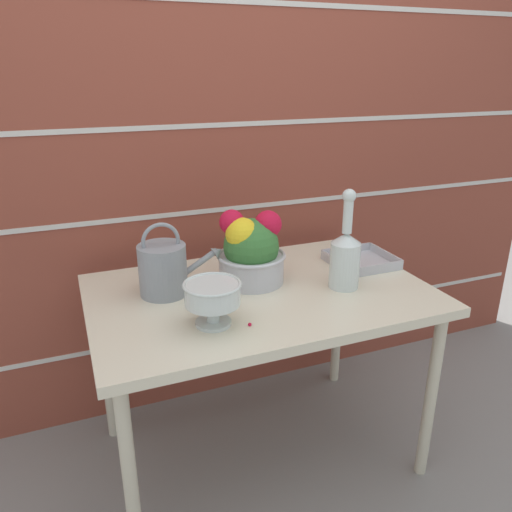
{
  "coord_description": "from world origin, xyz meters",
  "views": [
    {
      "loc": [
        -0.63,
        -1.53,
        1.51
      ],
      "look_at": [
        0.0,
        0.04,
        0.86
      ],
      "focal_mm": 35.0,
      "sensor_mm": 36.0,
      "label": 1
    }
  ],
  "objects_px": {
    "watering_can": "(164,268)",
    "glass_decanter": "(345,255)",
    "crystal_pedestal_bowl": "(212,296)",
    "wire_tray": "(361,261)",
    "flower_planter": "(251,250)"
  },
  "relations": [
    {
      "from": "flower_planter",
      "to": "wire_tray",
      "type": "bearing_deg",
      "value": -0.13
    },
    {
      "from": "crystal_pedestal_bowl",
      "to": "wire_tray",
      "type": "xyz_separation_m",
      "value": [
        0.72,
        0.27,
        -0.09
      ]
    },
    {
      "from": "crystal_pedestal_bowl",
      "to": "flower_planter",
      "type": "relative_size",
      "value": 0.66
    },
    {
      "from": "glass_decanter",
      "to": "wire_tray",
      "type": "bearing_deg",
      "value": 42.44
    },
    {
      "from": "crystal_pedestal_bowl",
      "to": "flower_planter",
      "type": "height_order",
      "value": "flower_planter"
    },
    {
      "from": "wire_tray",
      "to": "watering_can",
      "type": "bearing_deg",
      "value": 178.84
    },
    {
      "from": "crystal_pedestal_bowl",
      "to": "glass_decanter",
      "type": "xyz_separation_m",
      "value": [
        0.53,
        0.1,
        0.02
      ]
    },
    {
      "from": "watering_can",
      "to": "crystal_pedestal_bowl",
      "type": "distance_m",
      "value": 0.3
    },
    {
      "from": "glass_decanter",
      "to": "wire_tray",
      "type": "relative_size",
      "value": 1.49
    },
    {
      "from": "flower_planter",
      "to": "glass_decanter",
      "type": "xyz_separation_m",
      "value": [
        0.3,
        -0.17,
        -0.0
      ]
    },
    {
      "from": "crystal_pedestal_bowl",
      "to": "wire_tray",
      "type": "distance_m",
      "value": 0.77
    },
    {
      "from": "flower_planter",
      "to": "crystal_pedestal_bowl",
      "type": "bearing_deg",
      "value": -130.91
    },
    {
      "from": "watering_can",
      "to": "glass_decanter",
      "type": "relative_size",
      "value": 0.85
    },
    {
      "from": "watering_can",
      "to": "wire_tray",
      "type": "distance_m",
      "value": 0.82
    },
    {
      "from": "crystal_pedestal_bowl",
      "to": "wire_tray",
      "type": "relative_size",
      "value": 0.74
    }
  ]
}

